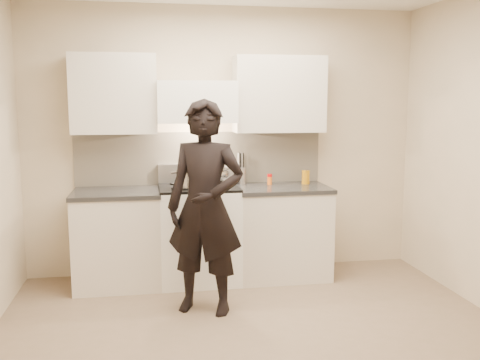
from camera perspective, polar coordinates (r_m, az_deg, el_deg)
name	(u,v)px	position (r m, az deg, el deg)	size (l,w,h in m)	color
ground_plane	(258,340)	(4.15, 1.98, -16.66)	(4.00, 4.00, 0.00)	#7F6753
room_shell	(242,122)	(4.12, 0.24, 6.19)	(4.04, 3.54, 2.70)	beige
stove	(199,233)	(5.28, -4.38, -5.68)	(0.76, 0.65, 0.96)	white
counter_right	(281,231)	(5.42, 4.42, -5.46)	(0.92, 0.67, 0.92)	silver
counter_left	(118,238)	(5.27, -12.89, -6.05)	(0.82, 0.67, 0.92)	silver
wok	(212,173)	(5.30, -3.03, 0.80)	(0.37, 0.44, 0.29)	#B5B5B5
stock_pot	(189,178)	(5.06, -5.50, 0.19)	(0.34, 0.28, 0.16)	#B5B5B5
utensil_crock	(241,174)	(5.48, 0.06, 0.63)	(0.12, 0.12, 0.32)	#B9B8BF
spice_jar	(270,179)	(5.42, 3.18, 0.08)	(0.05, 0.05, 0.11)	orange
oil_glass	(306,177)	(5.50, 7.02, 0.30)	(0.08, 0.08, 0.14)	#BD790D
person	(205,207)	(4.42, -3.72, -2.93)	(0.65, 0.43, 1.78)	black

